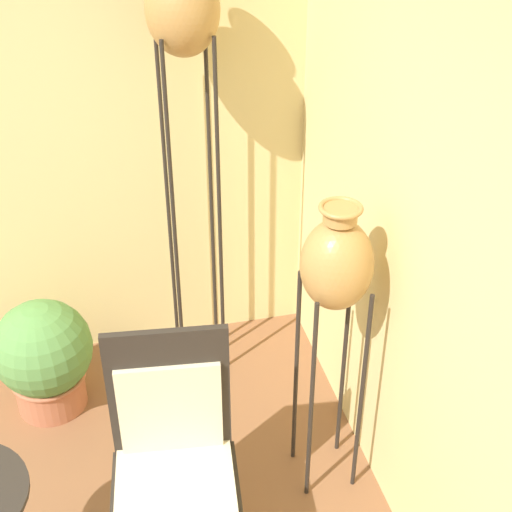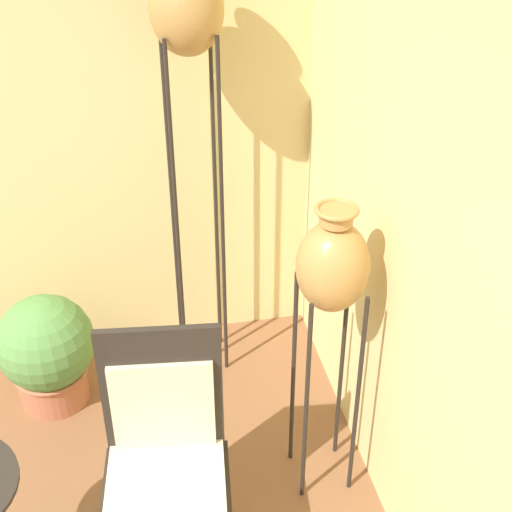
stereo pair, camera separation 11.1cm
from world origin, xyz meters
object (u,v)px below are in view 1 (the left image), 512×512
at_px(vase_stand_tall, 183,21).
at_px(vase_stand_medium, 336,269).
at_px(chair, 173,455).
at_px(potted_plant, 44,356).

height_order(vase_stand_tall, vase_stand_medium, vase_stand_tall).
distance_m(vase_stand_tall, chair, 1.84).
bearing_deg(vase_stand_medium, potted_plant, 148.59).
xyz_separation_m(vase_stand_medium, chair, (-0.73, -0.29, -0.56)).
bearing_deg(vase_stand_tall, vase_stand_medium, -65.90).
bearing_deg(chair, vase_stand_medium, 28.54).
relative_size(vase_stand_medium, chair, 1.31).
height_order(vase_stand_medium, potted_plant, vase_stand_medium).
xyz_separation_m(vase_stand_tall, chair, (-0.30, -1.24, -1.32)).
distance_m(vase_stand_medium, chair, 0.96).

